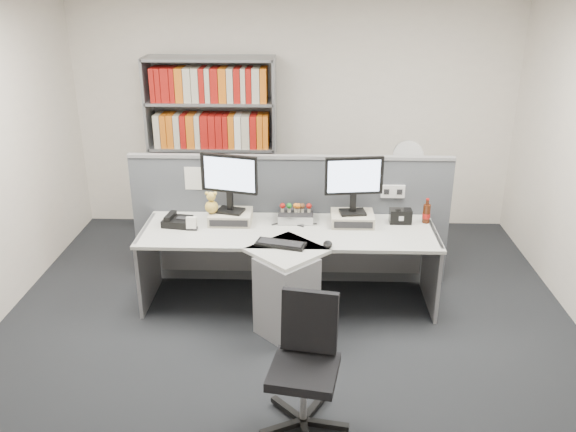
{
  "coord_description": "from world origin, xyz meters",
  "views": [
    {
      "loc": [
        0.16,
        -4.01,
        2.81
      ],
      "look_at": [
        0.0,
        0.65,
        0.92
      ],
      "focal_mm": 37.3,
      "sensor_mm": 36.0,
      "label": 1
    }
  ],
  "objects_px": {
    "desk": "(288,268)",
    "monitor_right": "(354,180)",
    "desktop_pc": "(296,216)",
    "filing_cabinet": "(403,219)",
    "desk_fan": "(408,159)",
    "desk_calendar": "(192,224)",
    "monitor_left": "(229,178)",
    "office_chair": "(306,360)",
    "mouse": "(328,244)",
    "speaker": "(400,216)",
    "desk_phone": "(177,221)",
    "keyboard": "(281,244)",
    "cola_bottle": "(426,214)",
    "shelving_unit": "(213,150)"
  },
  "relations": [
    {
      "from": "mouse",
      "to": "monitor_right",
      "type": "bearing_deg",
      "value": 64.97
    },
    {
      "from": "monitor_left",
      "to": "office_chair",
      "type": "distance_m",
      "value": 1.98
    },
    {
      "from": "filing_cabinet",
      "to": "desktop_pc",
      "type": "bearing_deg",
      "value": -140.46
    },
    {
      "from": "office_chair",
      "to": "desk_phone",
      "type": "bearing_deg",
      "value": 125.33
    },
    {
      "from": "speaker",
      "to": "desk_calendar",
      "type": "bearing_deg",
      "value": -173.45
    },
    {
      "from": "keyboard",
      "to": "mouse",
      "type": "distance_m",
      "value": 0.39
    },
    {
      "from": "desktop_pc",
      "to": "office_chair",
      "type": "distance_m",
      "value": 1.83
    },
    {
      "from": "mouse",
      "to": "desk_fan",
      "type": "distance_m",
      "value": 1.77
    },
    {
      "from": "desktop_pc",
      "to": "filing_cabinet",
      "type": "xyz_separation_m",
      "value": [
        1.14,
        0.94,
        -0.41
      ]
    },
    {
      "from": "monitor_left",
      "to": "keyboard",
      "type": "distance_m",
      "value": 0.79
    },
    {
      "from": "shelving_unit",
      "to": "desk_fan",
      "type": "xyz_separation_m",
      "value": [
        2.1,
        -0.45,
        0.05
      ]
    },
    {
      "from": "filing_cabinet",
      "to": "office_chair",
      "type": "distance_m",
      "value": 2.94
    },
    {
      "from": "desk",
      "to": "keyboard",
      "type": "distance_m",
      "value": 0.3
    },
    {
      "from": "mouse",
      "to": "cola_bottle",
      "type": "distance_m",
      "value": 1.06
    },
    {
      "from": "desk_calendar",
      "to": "office_chair",
      "type": "xyz_separation_m",
      "value": [
        1.02,
        -1.55,
        -0.29
      ]
    },
    {
      "from": "desk",
      "to": "cola_bottle",
      "type": "relative_size",
      "value": 11.32
    },
    {
      "from": "desk_calendar",
      "to": "office_chair",
      "type": "relative_size",
      "value": 0.13
    },
    {
      "from": "monitor_right",
      "to": "office_chair",
      "type": "distance_m",
      "value": 1.9
    },
    {
      "from": "filing_cabinet",
      "to": "desk_fan",
      "type": "height_order",
      "value": "desk_fan"
    },
    {
      "from": "mouse",
      "to": "filing_cabinet",
      "type": "height_order",
      "value": "mouse"
    },
    {
      "from": "desktop_pc",
      "to": "mouse",
      "type": "distance_m",
      "value": 0.64
    },
    {
      "from": "keyboard",
      "to": "mouse",
      "type": "height_order",
      "value": "mouse"
    },
    {
      "from": "mouse",
      "to": "filing_cabinet",
      "type": "bearing_deg",
      "value": 60.29
    },
    {
      "from": "keyboard",
      "to": "office_chair",
      "type": "height_order",
      "value": "office_chair"
    },
    {
      "from": "monitor_right",
      "to": "desktop_pc",
      "type": "relative_size",
      "value": 1.66
    },
    {
      "from": "desk",
      "to": "office_chair",
      "type": "bearing_deg",
      "value": -83.08
    },
    {
      "from": "mouse",
      "to": "shelving_unit",
      "type": "xyz_separation_m",
      "value": [
        -1.23,
        1.97,
        0.23
      ]
    },
    {
      "from": "mouse",
      "to": "speaker",
      "type": "height_order",
      "value": "speaker"
    },
    {
      "from": "desk",
      "to": "monitor_right",
      "type": "xyz_separation_m",
      "value": [
        0.57,
        0.38,
        0.68
      ]
    },
    {
      "from": "mouse",
      "to": "cola_bottle",
      "type": "xyz_separation_m",
      "value": [
        0.9,
        0.55,
        0.06
      ]
    },
    {
      "from": "monitor_left",
      "to": "desktop_pc",
      "type": "bearing_deg",
      "value": 7.03
    },
    {
      "from": "desk",
      "to": "keyboard",
      "type": "xyz_separation_m",
      "value": [
        -0.06,
        -0.1,
        0.28
      ]
    },
    {
      "from": "desk",
      "to": "desk_calendar",
      "type": "xyz_separation_m",
      "value": [
        -0.85,
        0.2,
        0.31
      ]
    },
    {
      "from": "speaker",
      "to": "office_chair",
      "type": "bearing_deg",
      "value": -115.43
    },
    {
      "from": "desk_calendar",
      "to": "desk_phone",
      "type": "bearing_deg",
      "value": 147.08
    },
    {
      "from": "desk_fan",
      "to": "desk_phone",
      "type": "bearing_deg",
      "value": -153.57
    },
    {
      "from": "keyboard",
      "to": "desk_calendar",
      "type": "xyz_separation_m",
      "value": [
        -0.8,
        0.31,
        0.04
      ]
    },
    {
      "from": "monitor_left",
      "to": "office_chair",
      "type": "relative_size",
      "value": 0.59
    },
    {
      "from": "desk_phone",
      "to": "desktop_pc",
      "type": "bearing_deg",
      "value": 8.24
    },
    {
      "from": "desktop_pc",
      "to": "shelving_unit",
      "type": "height_order",
      "value": "shelving_unit"
    },
    {
      "from": "desk_phone",
      "to": "shelving_unit",
      "type": "distance_m",
      "value": 1.57
    },
    {
      "from": "keyboard",
      "to": "mouse",
      "type": "relative_size",
      "value": 3.59
    },
    {
      "from": "desktop_pc",
      "to": "shelving_unit",
      "type": "bearing_deg",
      "value": 124.5
    },
    {
      "from": "filing_cabinet",
      "to": "mouse",
      "type": "bearing_deg",
      "value": -119.71
    },
    {
      "from": "monitor_left",
      "to": "desk_fan",
      "type": "relative_size",
      "value": 1.02
    },
    {
      "from": "desk_phone",
      "to": "office_chair",
      "type": "height_order",
      "value": "office_chair"
    },
    {
      "from": "desk_phone",
      "to": "cola_bottle",
      "type": "distance_m",
      "value": 2.25
    },
    {
      "from": "desktop_pc",
      "to": "desk_fan",
      "type": "distance_m",
      "value": 1.51
    },
    {
      "from": "desktop_pc",
      "to": "desk_calendar",
      "type": "bearing_deg",
      "value": -164.45
    },
    {
      "from": "keyboard",
      "to": "desk_phone",
      "type": "relative_size",
      "value": 1.68
    }
  ]
}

